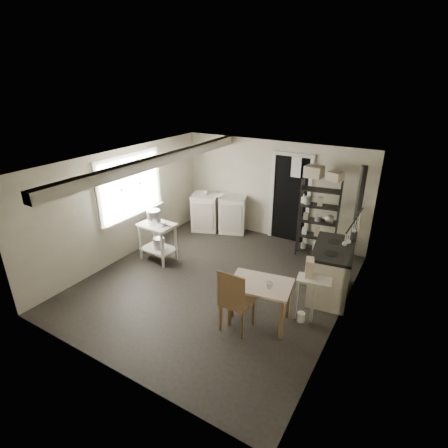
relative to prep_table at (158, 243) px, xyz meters
The scene contains 31 objects.
floor 1.57m from the prep_table, ahead, with size 5.00×5.00×0.00m, color black.
ceiling 2.44m from the prep_table, ahead, with size 5.00×5.00×0.00m, color silver.
wall_back 2.89m from the prep_table, 57.17° to the left, with size 4.50×0.02×2.30m, color #BEB7A2.
wall_front 3.14m from the prep_table, 60.24° to the right, with size 4.50×0.02×2.30m, color #BEB7A2.
wall_left 1.06m from the prep_table, 168.41° to the right, with size 0.02×5.00×2.30m, color #BEB7A2.
wall_right 3.84m from the prep_table, ahead, with size 0.02×5.00×2.30m, color #BEB7A2.
window 1.31m from the prep_table, behind, with size 0.12×1.76×1.28m, color beige, non-canonical shape.
doorway 3.10m from the prep_table, 49.72° to the left, with size 0.96×0.10×2.08m, color beige, non-canonical shape.
ceiling_beam 1.83m from the prep_table, 25.51° to the right, with size 0.18×5.00×0.18m, color beige, non-canonical shape.
wallpaper_panel 3.83m from the prep_table, ahead, with size 0.01×5.00×2.30m, color #B9B397, non-canonical shape.
utensil_rail 3.91m from the prep_table, ahead, with size 0.06×1.20×0.44m, color silver, non-canonical shape.
prep_table is the anchor object (origin of this frame).
stockpot 0.55m from the prep_table, 157.09° to the left, with size 0.28×0.28×0.30m, color silver.
saucepan 0.47m from the prep_table, ahead, with size 0.20×0.20×0.11m, color silver.
bucket 0.03m from the prep_table, 21.70° to the right, with size 0.23×0.23×0.25m, color silver.
base_cabinets 2.00m from the prep_table, 82.04° to the left, with size 1.40×0.60×0.92m, color beige, non-canonical shape.
mixing_bowl 1.99m from the prep_table, 79.80° to the left, with size 0.31×0.31×0.08m, color white.
counter_cup 1.96m from the prep_table, 91.80° to the left, with size 0.12×0.12×0.09m, color white.
shelf_rack 3.40m from the prep_table, 34.46° to the left, with size 0.81×0.32×1.71m, color black, non-canonical shape.
shelf_jar 3.22m from the prep_table, 37.86° to the left, with size 0.09×0.09×0.19m, color white.
storage_box_a 3.60m from the prep_table, 36.96° to the left, with size 0.34×0.30×0.23m, color beige.
storage_box_b 3.90m from the prep_table, 32.54° to the left, with size 0.26×0.25×0.17m, color beige.
stove 3.49m from the prep_table, ahead, with size 0.65×1.18×0.92m, color beige, non-canonical shape.
stovepipe 3.98m from the prep_table, 15.99° to the left, with size 0.10×0.10×1.31m, color black, non-canonical shape.
side_ledge 3.42m from the prep_table, ahead, with size 0.52×0.28×0.79m, color beige, non-canonical shape.
oats_box 3.37m from the prep_table, ahead, with size 0.12×0.19×0.29m, color beige.
work_table 2.80m from the prep_table, 15.50° to the right, with size 0.93×0.65×0.71m, color beige, non-canonical shape.
table_cup 3.01m from the prep_table, 15.66° to the right, with size 0.11×0.11×0.10m, color white.
chair 2.70m from the prep_table, 23.19° to the right, with size 0.44×0.46×1.07m, color brown, non-canonical shape.
flour_sack 3.54m from the prep_table, 34.06° to the left, with size 0.42×0.35×0.50m, color white.
floor_crock 3.32m from the prep_table, ahead, with size 0.12×0.12×0.16m, color white.
Camera 1 is at (3.03, -4.77, 3.63)m, focal length 28.00 mm.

